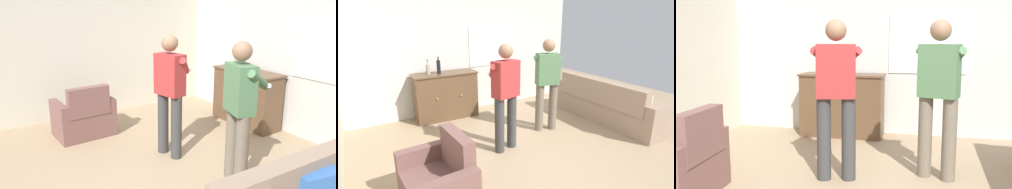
{
  "view_description": "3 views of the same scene",
  "coord_description": "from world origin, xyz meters",
  "views": [
    {
      "loc": [
        3.26,
        -1.73,
        2.07
      ],
      "look_at": [
        -0.08,
        0.31,
        0.97
      ],
      "focal_mm": 35.0,
      "sensor_mm": 36.0,
      "label": 1
    },
    {
      "loc": [
        -2.27,
        -2.78,
        2.06
      ],
      "look_at": [
        -0.36,
        0.46,
        0.92
      ],
      "focal_mm": 28.0,
      "sensor_mm": 36.0,
      "label": 2
    },
    {
      "loc": [
        0.62,
        -3.2,
        1.48
      ],
      "look_at": [
        -0.28,
        0.57,
        0.91
      ],
      "focal_mm": 40.0,
      "sensor_mm": 36.0,
      "label": 3
    }
  ],
  "objects": [
    {
      "name": "ground",
      "position": [
        0.0,
        0.0,
        0.0
      ],
      "size": [
        10.4,
        10.4,
        0.0
      ],
      "primitive_type": "plane",
      "color": "#9E8466"
    },
    {
      "name": "person_standing_right",
      "position": [
        0.69,
        0.79,
        0.94
      ],
      "size": [
        0.53,
        0.52,
        1.68
      ],
      "color": "#6B6051",
      "rests_on": "ground"
    },
    {
      "name": "sideboard_cabinet",
      "position": [
        -0.71,
        2.3,
        0.48
      ],
      "size": [
        1.28,
        0.49,
        0.96
      ],
      "color": "brown",
      "rests_on": "ground"
    },
    {
      "name": "bottle_wine_green",
      "position": [
        -0.83,
        2.29,
        1.1
      ],
      "size": [
        0.07,
        0.07,
        0.34
      ],
      "color": "black",
      "rests_on": "sideboard_cabinet"
    },
    {
      "name": "couch",
      "position": [
        1.94,
        0.51,
        0.34
      ],
      "size": [
        0.57,
        2.31,
        0.87
      ],
      "color": "gray",
      "rests_on": "ground"
    },
    {
      "name": "bottle_liquor_amber",
      "position": [
        -1.03,
        2.33,
        1.06
      ],
      "size": [
        0.08,
        0.08,
        0.29
      ],
      "color": "gray",
      "rests_on": "sideboard_cabinet"
    },
    {
      "name": "armchair",
      "position": [
        -1.65,
        -0.3,
        0.29
      ],
      "size": [
        0.7,
        0.92,
        0.85
      ],
      "color": "brown",
      "rests_on": "ground"
    },
    {
      "name": "person_standing_left",
      "position": [
        -0.35,
        0.51,
        0.94
      ],
      "size": [
        0.54,
        0.51,
        1.68
      ],
      "color": "#383838",
      "rests_on": "ground"
    },
    {
      "name": "wall_back_with_window",
      "position": [
        0.01,
        2.66,
        1.4
      ],
      "size": [
        5.2,
        0.15,
        2.8
      ],
      "color": "beige",
      "rests_on": "ground"
    }
  ]
}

